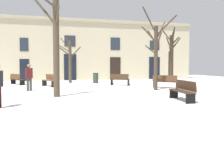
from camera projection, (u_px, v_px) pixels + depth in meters
ground_plane at (120, 91)px, 13.61m from camera, size 37.25×37.25×0.00m
building_facade at (94, 49)px, 23.73m from camera, size 23.28×0.60×6.62m
tree_right_of_center at (55, 40)px, 10.83m from camera, size 1.37×1.83×5.34m
tree_foreground at (172, 55)px, 20.82m from camera, size 2.22×1.89×5.15m
tree_center at (70, 59)px, 19.57m from camera, size 2.28×2.48×4.13m
tree_near_facade at (156, 52)px, 13.84m from camera, size 2.02×2.23×5.23m
streetlamp at (169, 60)px, 23.51m from camera, size 0.30×0.30×3.52m
litter_bin at (96, 78)px, 19.32m from camera, size 0.50×0.50×0.91m
bench_facing_shops at (183, 91)px, 9.72m from camera, size 0.61×1.74×0.91m
bench_back_to_back_right at (165, 81)px, 15.20m from camera, size 1.60×1.54×0.90m
bench_near_center_tree at (50, 80)px, 16.26m from camera, size 1.17×1.56×0.93m
bench_by_litter_bin at (120, 79)px, 17.13m from camera, size 1.53×1.20×0.92m
bench_far_corner at (17, 79)px, 17.82m from camera, size 1.43×1.84×0.89m
person_strolling at (29, 76)px, 13.35m from camera, size 0.43×0.35×1.67m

